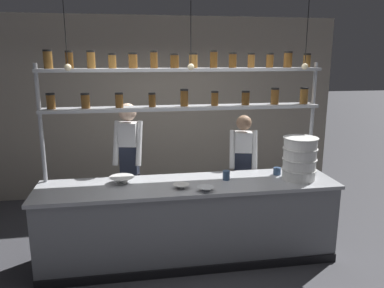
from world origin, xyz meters
name	(u,v)px	position (x,y,z in m)	size (l,w,h in m)	color
ground_plane	(189,257)	(0.00, 0.00, 0.00)	(40.00, 40.00, 0.00)	#3D3D42
back_wall	(167,107)	(0.00, 2.32, 1.47)	(5.75, 0.12, 2.95)	#9E9384
prep_counter	(189,221)	(0.00, 0.00, 0.46)	(3.35, 0.76, 0.92)	gray
spice_shelf_unit	(184,91)	(0.00, 0.33, 1.92)	(3.24, 0.28, 2.38)	#ADAFB5
chef_left	(129,160)	(-0.65, 0.74, 1.01)	(0.41, 0.34, 1.74)	black
chef_center	(243,166)	(0.83, 0.67, 0.89)	(0.40, 0.33, 1.57)	black
container_stack	(300,159)	(1.27, -0.07, 1.17)	(0.39, 0.39, 0.49)	white
prep_bowl_near_left	(181,186)	(-0.11, -0.15, 0.94)	(0.18, 0.18, 0.05)	silver
prep_bowl_center_front	(122,180)	(-0.74, 0.12, 0.96)	(0.28, 0.28, 0.08)	silver
prep_bowl_center_back	(205,189)	(0.13, -0.28, 0.94)	(0.18, 0.18, 0.05)	silver
serving_cup_front	(277,171)	(1.09, 0.14, 0.96)	(0.09, 0.09, 0.09)	#334C70
serving_cup_by_board	(226,175)	(0.44, 0.05, 0.97)	(0.08, 0.08, 0.11)	#334C70
pendant_light_row	(192,63)	(0.03, 0.00, 2.24)	(2.58, 0.07, 0.73)	black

